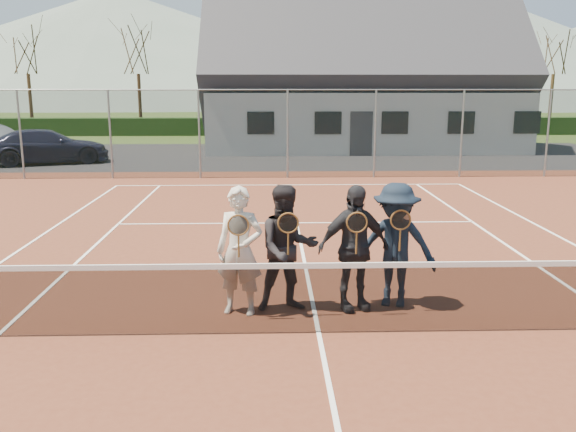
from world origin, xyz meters
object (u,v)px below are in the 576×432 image
Objects in this scene: clubhouse at (361,68)px; player_a at (240,251)px; tennis_net at (319,295)px; car_c at (47,147)px; player_d at (395,245)px; player_c at (353,248)px; player_b at (288,249)px.

clubhouse is 8.67× the size of player_a.
car_c is at bearing 118.61° from tennis_net.
tennis_net is 1.59m from player_d.
player_a is 2.23m from player_d.
player_c is (10.25, -16.91, 0.22)m from car_c.
player_a is 1.60m from player_c.
player_b is 1.00× the size of player_c.
player_a and player_c have the same top height.
player_b is at bearing 113.52° from tennis_net.
tennis_net is at bearing -171.22° from car_c.
player_a is at bearing -102.23° from clubhouse.
car_c is 0.31× the size of clubhouse.
player_d is at bearing 12.35° from player_c.
player_a is at bearing -170.44° from player_b.
tennis_net is at bearing -66.48° from player_b.
player_b is (0.66, 0.11, -0.00)m from player_a.
player_d is at bearing -166.89° from car_c.
player_a is at bearing 144.10° from tennis_net.
clubhouse is at bearing 82.99° from player_d.
tennis_net is at bearing -122.42° from player_c.
clubhouse reaches higher than tennis_net.
player_d is at bearing 6.50° from player_a.
player_c is 1.00× the size of player_d.
player_c is at bearing 4.16° from player_a.
clubhouse is 8.67× the size of player_d.
tennis_net is 6.49× the size of player_b.
tennis_net is at bearing -139.45° from player_d.
player_a reaches higher than car_c.
player_d is (-2.83, -22.99, -3.07)m from clubhouse.
car_c is 19.78m from player_c.
player_c is at bearing -98.48° from clubhouse.
player_a is at bearing -173.50° from player_d.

